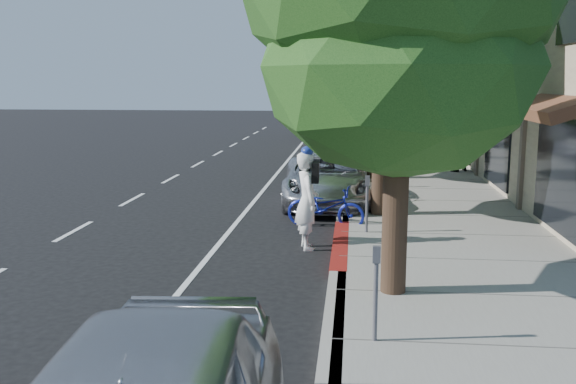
# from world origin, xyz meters

# --- Properties ---
(ground) EXTENTS (120.00, 120.00, 0.00)m
(ground) POSITION_xyz_m (0.00, 0.00, 0.00)
(ground) COLOR black
(ground) RESTS_ON ground
(sidewalk) EXTENTS (4.60, 56.00, 0.15)m
(sidewalk) POSITION_xyz_m (2.30, 8.00, 0.07)
(sidewalk) COLOR gray
(sidewalk) RESTS_ON ground
(curb) EXTENTS (0.30, 56.00, 0.15)m
(curb) POSITION_xyz_m (0.00, 8.00, 0.07)
(curb) COLOR #9E998E
(curb) RESTS_ON ground
(curb_red_segment) EXTENTS (0.32, 4.00, 0.15)m
(curb_red_segment) POSITION_xyz_m (0.00, 1.00, 0.07)
(curb_red_segment) COLOR maroon
(curb_red_segment) RESTS_ON ground
(storefront_building) EXTENTS (10.00, 36.00, 7.00)m
(storefront_building) POSITION_xyz_m (9.60, 18.00, 3.50)
(storefront_building) COLOR beige
(storefront_building) RESTS_ON ground
(street_tree_1) EXTENTS (5.17, 5.17, 8.19)m
(street_tree_1) POSITION_xyz_m (0.90, 4.00, 5.02)
(street_tree_1) COLOR black
(street_tree_1) RESTS_ON ground
(street_tree_2) EXTENTS (4.59, 4.59, 7.26)m
(street_tree_2) POSITION_xyz_m (0.90, 10.00, 4.45)
(street_tree_2) COLOR black
(street_tree_2) RESTS_ON ground
(street_tree_3) EXTENTS (5.00, 5.00, 7.51)m
(street_tree_3) POSITION_xyz_m (0.90, 16.00, 4.55)
(street_tree_3) COLOR black
(street_tree_3) RESTS_ON ground
(street_tree_4) EXTENTS (4.68, 4.68, 7.38)m
(street_tree_4) POSITION_xyz_m (0.90, 22.00, 4.52)
(street_tree_4) COLOR black
(street_tree_4) RESTS_ON ground
(street_tree_5) EXTENTS (4.60, 4.60, 7.88)m
(street_tree_5) POSITION_xyz_m (0.90, 28.00, 4.92)
(street_tree_5) COLOR black
(street_tree_5) RESTS_ON ground
(cyclist) EXTENTS (0.67, 0.84, 2.03)m
(cyclist) POSITION_xyz_m (-0.70, 1.05, 1.01)
(cyclist) COLOR white
(cyclist) RESTS_ON ground
(bicycle) EXTENTS (1.98, 1.06, 0.99)m
(bicycle) POSITION_xyz_m (-0.40, 3.00, 0.49)
(bicycle) COLOR #17229F
(bicycle) RESTS_ON ground
(silver_suv) EXTENTS (2.68, 5.29, 1.43)m
(silver_suv) POSITION_xyz_m (-0.50, 5.99, 0.72)
(silver_suv) COLOR #B7B6BB
(silver_suv) RESTS_ON ground
(dark_sedan) EXTENTS (1.72, 4.29, 1.39)m
(dark_sedan) POSITION_xyz_m (-0.50, 10.61, 0.69)
(dark_sedan) COLOR black
(dark_sedan) RESTS_ON ground
(white_pickup) EXTENTS (2.44, 5.24, 1.48)m
(white_pickup) POSITION_xyz_m (-0.50, 20.83, 0.74)
(white_pickup) COLOR silver
(white_pickup) RESTS_ON ground
(dark_suv_far) EXTENTS (2.71, 5.58, 1.83)m
(dark_suv_far) POSITION_xyz_m (-1.15, 27.92, 0.92)
(dark_suv_far) COLOR black
(dark_suv_far) RESTS_ON ground
(pedestrian) EXTENTS (1.08, 1.02, 1.76)m
(pedestrian) POSITION_xyz_m (4.00, 11.92, 1.03)
(pedestrian) COLOR black
(pedestrian) RESTS_ON sidewalk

